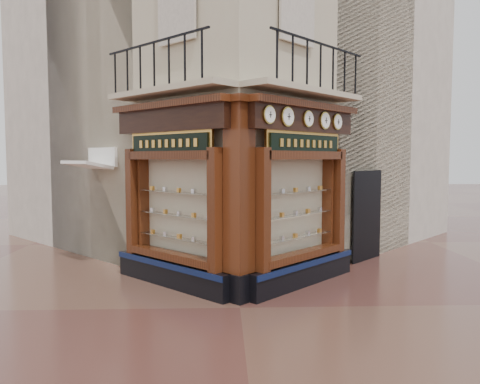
{
  "coord_description": "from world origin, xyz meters",
  "views": [
    {
      "loc": [
        -0.31,
        -8.54,
        2.8
      ],
      "look_at": [
        0.07,
        2.0,
        2.02
      ],
      "focal_mm": 35.0,
      "sensor_mm": 36.0,
      "label": 1
    }
  ],
  "objects_px": {
    "clock_a": "(269,115)",
    "signboard_right": "(305,144)",
    "clock_b": "(288,117)",
    "clock_c": "(308,119)",
    "clock_e": "(337,122)",
    "signboard_left": "(169,143)",
    "awning": "(89,265)",
    "clock_d": "(325,121)",
    "corner_pilaster": "(239,202)"
  },
  "relations": [
    {
      "from": "corner_pilaster",
      "to": "clock_c",
      "type": "distance_m",
      "value": 2.42
    },
    {
      "from": "clock_c",
      "to": "clock_e",
      "type": "relative_size",
      "value": 0.96
    },
    {
      "from": "clock_a",
      "to": "corner_pilaster",
      "type": "bearing_deg",
      "value": 132.37
    },
    {
      "from": "signboard_left",
      "to": "signboard_right",
      "type": "relative_size",
      "value": 1.01
    },
    {
      "from": "clock_e",
      "to": "clock_a",
      "type": "bearing_deg",
      "value": -180.0
    },
    {
      "from": "clock_d",
      "to": "signboard_right",
      "type": "relative_size",
      "value": 0.2
    },
    {
      "from": "clock_c",
      "to": "signboard_left",
      "type": "distance_m",
      "value": 3.01
    },
    {
      "from": "clock_e",
      "to": "clock_d",
      "type": "bearing_deg",
      "value": -180.0
    },
    {
      "from": "clock_a",
      "to": "clock_b",
      "type": "relative_size",
      "value": 0.89
    },
    {
      "from": "clock_a",
      "to": "awning",
      "type": "distance_m",
      "value": 6.48
    },
    {
      "from": "corner_pilaster",
      "to": "clock_a",
      "type": "distance_m",
      "value": 1.77
    },
    {
      "from": "clock_b",
      "to": "signboard_right",
      "type": "height_order",
      "value": "clock_b"
    },
    {
      "from": "awning",
      "to": "clock_a",
      "type": "bearing_deg",
      "value": -170.48
    },
    {
      "from": "clock_c",
      "to": "signboard_right",
      "type": "height_order",
      "value": "clock_c"
    },
    {
      "from": "corner_pilaster",
      "to": "clock_c",
      "type": "bearing_deg",
      "value": -14.17
    },
    {
      "from": "awning",
      "to": "signboard_left",
      "type": "height_order",
      "value": "signboard_left"
    },
    {
      "from": "clock_e",
      "to": "signboard_left",
      "type": "height_order",
      "value": "clock_e"
    },
    {
      "from": "awning",
      "to": "signboard_right",
      "type": "distance_m",
      "value": 6.45
    },
    {
      "from": "clock_a",
      "to": "clock_e",
      "type": "relative_size",
      "value": 0.97
    },
    {
      "from": "clock_b",
      "to": "signboard_left",
      "type": "height_order",
      "value": "clock_b"
    },
    {
      "from": "clock_d",
      "to": "awning",
      "type": "relative_size",
      "value": 0.29
    },
    {
      "from": "signboard_right",
      "to": "clock_b",
      "type": "bearing_deg",
      "value": -171.94
    },
    {
      "from": "clock_e",
      "to": "awning",
      "type": "bearing_deg",
      "value": 122.32
    },
    {
      "from": "clock_c",
      "to": "clock_a",
      "type": "bearing_deg",
      "value": 180.0
    },
    {
      "from": "awning",
      "to": "clock_c",
      "type": "bearing_deg",
      "value": -157.55
    },
    {
      "from": "clock_a",
      "to": "signboard_right",
      "type": "relative_size",
      "value": 0.18
    },
    {
      "from": "clock_a",
      "to": "awning",
      "type": "relative_size",
      "value": 0.27
    },
    {
      "from": "clock_a",
      "to": "signboard_right",
      "type": "bearing_deg",
      "value": 4.65
    },
    {
      "from": "clock_b",
      "to": "clock_c",
      "type": "relative_size",
      "value": 1.13
    },
    {
      "from": "awning",
      "to": "corner_pilaster",
      "type": "bearing_deg",
      "value": -174.15
    },
    {
      "from": "corner_pilaster",
      "to": "clock_c",
      "type": "xyz_separation_m",
      "value": [
        1.5,
        0.89,
        1.67
      ]
    },
    {
      "from": "clock_c",
      "to": "awning",
      "type": "relative_size",
      "value": 0.27
    },
    {
      "from": "clock_a",
      "to": "clock_e",
      "type": "xyz_separation_m",
      "value": [
        1.74,
        1.74,
        0.0
      ]
    },
    {
      "from": "clock_a",
      "to": "signboard_left",
      "type": "bearing_deg",
      "value": 107.97
    },
    {
      "from": "corner_pilaster",
      "to": "clock_a",
      "type": "height_order",
      "value": "corner_pilaster"
    },
    {
      "from": "clock_d",
      "to": "awning",
      "type": "xyz_separation_m",
      "value": [
        -5.75,
        1.75,
        -3.62
      ]
    },
    {
      "from": "clock_b",
      "to": "clock_c",
      "type": "height_order",
      "value": "clock_b"
    },
    {
      "from": "clock_c",
      "to": "clock_d",
      "type": "relative_size",
      "value": 0.91
    },
    {
      "from": "clock_c",
      "to": "clock_e",
      "type": "height_order",
      "value": "clock_e"
    },
    {
      "from": "corner_pilaster",
      "to": "signboard_right",
      "type": "xyz_separation_m",
      "value": [
        1.46,
        1.01,
        1.15
      ]
    },
    {
      "from": "clock_e",
      "to": "clock_c",
      "type": "bearing_deg",
      "value": -180.0
    },
    {
      "from": "corner_pilaster",
      "to": "clock_e",
      "type": "relative_size",
      "value": 10.93
    },
    {
      "from": "clock_a",
      "to": "clock_b",
      "type": "xyz_separation_m",
      "value": [
        0.41,
        0.41,
        0.0
      ]
    },
    {
      "from": "clock_a",
      "to": "clock_e",
      "type": "distance_m",
      "value": 2.47
    },
    {
      "from": "clock_b",
      "to": "awning",
      "type": "height_order",
      "value": "clock_b"
    },
    {
      "from": "signboard_left",
      "to": "clock_c",
      "type": "bearing_deg",
      "value": -137.31
    },
    {
      "from": "awning",
      "to": "clock_b",
      "type": "bearing_deg",
      "value": -164.52
    },
    {
      "from": "clock_e",
      "to": "signboard_left",
      "type": "xyz_separation_m",
      "value": [
        -3.78,
        -0.7,
        -0.52
      ]
    },
    {
      "from": "clock_b",
      "to": "clock_d",
      "type": "xyz_separation_m",
      "value": [
        0.96,
        0.96,
        0.0
      ]
    },
    {
      "from": "signboard_left",
      "to": "clock_b",
      "type": "bearing_deg",
      "value": -149.44
    }
  ]
}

